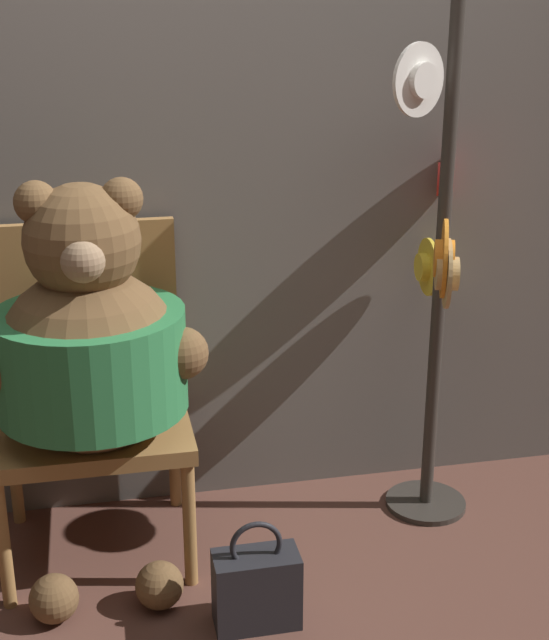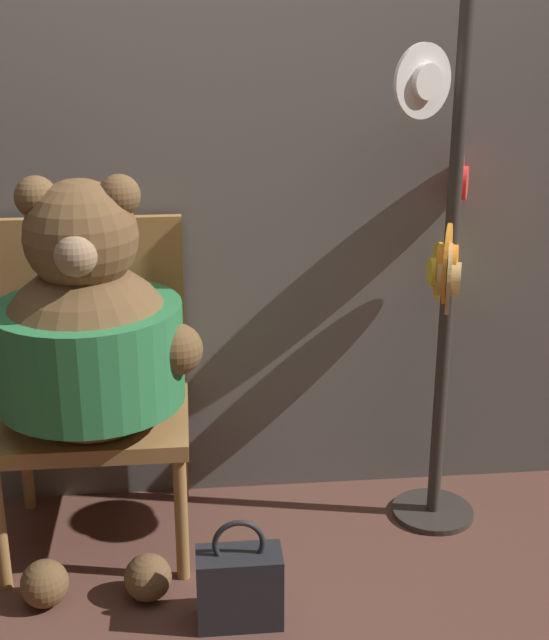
{
  "view_description": "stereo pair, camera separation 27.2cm",
  "coord_description": "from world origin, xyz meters",
  "px_view_note": "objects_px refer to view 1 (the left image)",
  "views": [
    {
      "loc": [
        -0.39,
        -2.22,
        1.68
      ],
      "look_at": [
        0.13,
        0.29,
        0.76
      ],
      "focal_mm": 50.0,
      "sensor_mm": 36.0,
      "label": 1
    },
    {
      "loc": [
        -0.12,
        -2.26,
        1.68
      ],
      "look_at": [
        0.13,
        0.29,
        0.76
      ],
      "focal_mm": 50.0,
      "sensor_mm": 36.0,
      "label": 2
    }
  ],
  "objects_px": {
    "handbag_on_ground": "(256,587)",
    "hat_display_rack": "(437,277)",
    "teddy_bear": "(90,349)",
    "chair": "(89,385)"
  },
  "relations": [
    {
      "from": "chair",
      "to": "hat_display_rack",
      "type": "xyz_separation_m",
      "value": [
        1.11,
        -0.07,
        0.31
      ]
    },
    {
      "from": "teddy_bear",
      "to": "handbag_on_ground",
      "type": "height_order",
      "value": "teddy_bear"
    },
    {
      "from": "chair",
      "to": "handbag_on_ground",
      "type": "distance_m",
      "value": 0.82
    },
    {
      "from": "handbag_on_ground",
      "to": "teddy_bear",
      "type": "bearing_deg",
      "value": 138.11
    },
    {
      "from": "handbag_on_ground",
      "to": "hat_display_rack",
      "type": "bearing_deg",
      "value": 35.2
    },
    {
      "from": "chair",
      "to": "teddy_bear",
      "type": "height_order",
      "value": "teddy_bear"
    },
    {
      "from": "hat_display_rack",
      "to": "handbag_on_ground",
      "type": "xyz_separation_m",
      "value": [
        -0.68,
        -0.48,
        -0.73
      ]
    },
    {
      "from": "teddy_bear",
      "to": "handbag_on_ground",
      "type": "distance_m",
      "value": 0.83
    },
    {
      "from": "hat_display_rack",
      "to": "handbag_on_ground",
      "type": "distance_m",
      "value": 1.11
    },
    {
      "from": "chair",
      "to": "hat_display_rack",
      "type": "distance_m",
      "value": 1.15
    }
  ]
}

